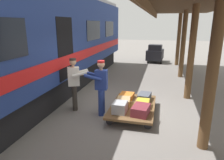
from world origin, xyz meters
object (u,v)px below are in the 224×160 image
Objects in this scene: baggage_tug at (155,54)px; suitcase_burgundy_valise at (141,110)px; suitcase_gray_aluminum at (120,107)px; porter_in_overalls at (101,86)px; suitcase_orange_carryall at (127,96)px; train_car at (26,44)px; suitcase_yellow_case at (143,103)px; suitcase_tan_vintage at (124,102)px; suitcase_slate_roller at (144,97)px; luggage_cart at (133,107)px; porter_by_door at (75,82)px.

suitcase_burgundy_valise is at bearing 89.93° from baggage_tug.
porter_in_overalls is (0.67, -0.34, 0.49)m from suitcase_gray_aluminum.
porter_in_overalls reaches higher than suitcase_orange_carryall.
train_car is 37.00× the size of suitcase_yellow_case.
suitcase_gray_aluminum is at bearing 90.00° from suitcase_tan_vintage.
train_car is at bearing -13.56° from suitcase_gray_aluminum.
porter_in_overalls is at bearing 20.37° from suitcase_tan_vintage.
porter_in_overalls is (1.26, 0.84, 0.53)m from suitcase_slate_roller.
suitcase_yellow_case is at bearing -90.00° from suitcase_burgundy_valise.
suitcase_burgundy_valise is at bearing 168.37° from train_car.
suitcase_tan_vintage is at bearing -44.49° from suitcase_burgundy_valise.
train_car is at bearing 4.68° from suitcase_slate_roller.
luggage_cart is 0.33m from suitcase_yellow_case.
suitcase_slate_roller is at bearing -116.97° from suitcase_gray_aluminum.
train_car is 9.18× the size of baggage_tug.
train_car reaches higher than suitcase_orange_carryall.
luggage_cart is 0.68m from suitcase_slate_roller.
suitcase_yellow_case is at bearing -178.20° from porter_by_door.
porter_in_overalls is at bearing 33.45° from suitcase_slate_roller.
suitcase_tan_vintage is 9.28m from baggage_tug.
porter_by_door is at bearing 2.47° from suitcase_tan_vintage.
baggage_tug is (-2.21, -9.32, -0.30)m from porter_by_door.
porter_by_door is at bearing 76.65° from baggage_tug.
suitcase_slate_roller is (-0.30, -0.59, 0.15)m from luggage_cart.
suitcase_orange_carryall is at bearing -90.00° from suitcase_gray_aluminum.
suitcase_orange_carryall is at bearing 85.96° from baggage_tug.
suitcase_slate_roller is 0.84m from suitcase_tan_vintage.
baggage_tug is at bearing -114.51° from train_car.
luggage_cart is 4.81× the size of suitcase_yellow_case.
suitcase_slate_roller is 1.61m from porter_in_overalls.
suitcase_orange_carryall is 1.11× the size of suitcase_yellow_case.
porter_in_overalls is (1.26, 0.25, 0.54)m from suitcase_yellow_case.
baggage_tug is (-0.01, -9.25, 0.24)m from suitcase_yellow_case.
train_car is 9.99m from baggage_tug.
porter_by_door reaches higher than suitcase_slate_roller.
train_car reaches higher than porter_in_overalls.
porter_in_overalls is 9.59m from baggage_tug.
suitcase_gray_aluminum is (0.00, 0.59, 0.05)m from suitcase_tan_vintage.
porter_in_overalls reaches higher than suitcase_slate_roller.
suitcase_tan_vintage is at bearing 0.00° from suitcase_yellow_case.
train_car is at bearing -9.69° from porter_by_door.
suitcase_orange_carryall is at bearing -44.49° from suitcase_yellow_case.
suitcase_tan_vintage is 0.30× the size of baggage_tug.
suitcase_gray_aluminum is 0.26× the size of baggage_tug.
suitcase_burgundy_valise is 0.59m from suitcase_yellow_case.
suitcase_burgundy_valise is (-0.60, 1.18, 0.05)m from suitcase_orange_carryall.
baggage_tug reaches higher than suitcase_burgundy_valise.
porter_in_overalls is at bearing 82.34° from baggage_tug.
suitcase_tan_vintage and suitcase_yellow_case have the same top height.
suitcase_tan_vintage is (-3.49, 0.25, -1.67)m from train_car.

